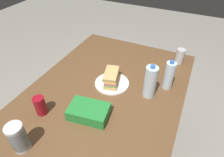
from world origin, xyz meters
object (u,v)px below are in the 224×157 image
water_bottle_spare (150,82)px  paper_plate (112,83)px  water_bottle_tall (169,75)px  plastic_cup_stack (18,138)px  sandwich (112,78)px  chip_bag (89,112)px  soda_can_red (40,106)px  dining_table (104,103)px  soda_can_silver (180,56)px

water_bottle_spare → paper_plate: bearing=90.5°
water_bottle_tall → paper_plate: bearing=110.2°
water_bottle_tall → plastic_cup_stack: (-0.77, 0.56, -0.02)m
water_bottle_tall → plastic_cup_stack: size_ratio=1.31×
sandwich → chip_bag: (-0.32, -0.00, -0.02)m
sandwich → soda_can_red: size_ratio=1.62×
dining_table → soda_can_red: 0.43m
water_bottle_spare → soda_can_silver: (0.47, -0.11, -0.05)m
sandwich → soda_can_red: 0.50m
dining_table → plastic_cup_stack: 0.59m
paper_plate → soda_can_red: size_ratio=1.98×
sandwich → plastic_cup_stack: plastic_cup_stack is taller
water_bottle_tall → soda_can_silver: 0.35m
water_bottle_tall → water_bottle_spare: size_ratio=0.91×
soda_can_silver → sandwich: bearing=141.1°
soda_can_red → plastic_cup_stack: plastic_cup_stack is taller
soda_can_silver → water_bottle_tall: bearing=176.4°
chip_bag → dining_table: bearing=84.4°
paper_plate → chip_bag: chip_bag is taller
water_bottle_tall → chip_bag: bearing=141.4°
chip_bag → soda_can_silver: 0.88m
plastic_cup_stack → soda_can_silver: size_ratio=1.37×
dining_table → water_bottle_spare: water_bottle_spare is taller
water_bottle_spare → dining_table: bearing=111.8°
chip_bag → water_bottle_spare: water_bottle_spare is taller
soda_can_red → plastic_cup_stack: (-0.22, -0.07, 0.02)m
paper_plate → water_bottle_spare: water_bottle_spare is taller
paper_plate → chip_bag: size_ratio=1.05×
plastic_cup_stack → water_bottle_spare: bearing=-36.2°
soda_can_red → paper_plate: bearing=-32.9°
soda_can_red → soda_can_silver: size_ratio=1.00×
dining_table → soda_can_silver: (0.58, -0.39, 0.16)m
chip_bag → water_bottle_tall: size_ratio=1.05×
paper_plate → plastic_cup_stack: 0.68m
paper_plate → plastic_cup_stack: size_ratio=1.45×
water_bottle_spare → soda_can_silver: size_ratio=1.96×
dining_table → plastic_cup_stack: bearing=160.0°
water_bottle_spare → soda_can_silver: 0.49m
paper_plate → plastic_cup_stack: (-0.64, 0.20, 0.08)m
soda_can_silver → water_bottle_spare: bearing=166.5°
paper_plate → water_bottle_tall: 0.39m
chip_bag → water_bottle_spare: 0.42m
sandwich → water_bottle_spare: 0.27m
soda_can_silver → soda_can_red: bearing=144.0°
chip_bag → plastic_cup_stack: plastic_cup_stack is taller
sandwich → soda_can_silver: soda_can_silver is taller
dining_table → sandwich: size_ratio=7.43×
paper_plate → soda_can_silver: bearing=-38.5°
sandwich → soda_can_red: soda_can_red is taller
dining_table → water_bottle_spare: 0.36m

